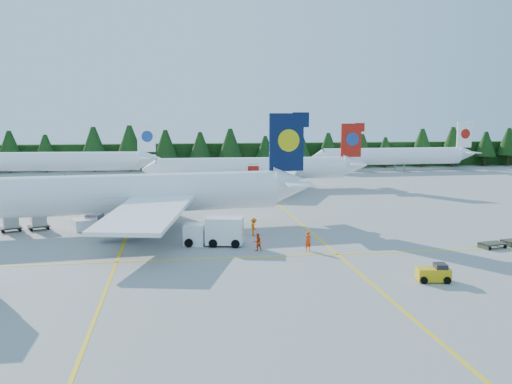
{
  "coord_description": "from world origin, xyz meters",
  "views": [
    {
      "loc": [
        -8.82,
        -55.99,
        12.86
      ],
      "look_at": [
        1.0,
        12.16,
        3.5
      ],
      "focal_mm": 40.0,
      "sensor_mm": 36.0,
      "label": 1
    }
  ],
  "objects": [
    {
      "name": "uld_pair",
      "position": [
        -25.5,
        9.65,
        1.16
      ],
      "size": [
        5.57,
        3.06,
        1.73
      ],
      "rotation": [
        0.0,
        0.0,
        0.39
      ],
      "color": "#323627",
      "rests_on": "ground"
    },
    {
      "name": "crew_c",
      "position": [
        -0.51,
        3.23,
        0.95
      ],
      "size": [
        0.67,
        0.87,
        1.9
      ],
      "primitive_type": "imported",
      "rotation": [
        0.0,
        0.0,
        1.75
      ],
      "color": "#FF5B05",
      "rests_on": "ground"
    },
    {
      "name": "airliner_navy",
      "position": [
        -16.68,
        8.84,
        3.92
      ],
      "size": [
        44.79,
        36.68,
        13.04
      ],
      "rotation": [
        0.0,
        0.0,
        0.11
      ],
      "color": "white",
      "rests_on": "ground"
    },
    {
      "name": "treeline_hedge",
      "position": [
        0.0,
        82.0,
        3.0
      ],
      "size": [
        220.0,
        4.0,
        6.0
      ],
      "primitive_type": "cube",
      "color": "black",
      "rests_on": "ground"
    },
    {
      "name": "baggage_tug",
      "position": [
        11.01,
        -15.45,
        0.65
      ],
      "size": [
        2.67,
        1.72,
        1.33
      ],
      "rotation": [
        0.0,
        0.0,
        -0.17
      ],
      "color": "gold",
      "rests_on": "ground"
    },
    {
      "name": "airliner_red",
      "position": [
        4.13,
        43.17,
        3.4
      ],
      "size": [
        38.87,
        31.99,
        11.3
      ],
      "rotation": [
        0.0,
        0.0,
        -0.02
      ],
      "color": "white",
      "rests_on": "ground"
    },
    {
      "name": "taxi_stripe_a",
      "position": [
        -14.0,
        20.0,
        0.01
      ],
      "size": [
        0.25,
        120.0,
        0.01
      ],
      "primitive_type": "cube",
      "color": "yellow",
      "rests_on": "ground"
    },
    {
      "name": "airliner_far_right",
      "position": [
        39.41,
        68.24,
        3.52
      ],
      "size": [
        38.67,
        5.16,
        11.24
      ],
      "rotation": [
        0.0,
        0.0,
        0.04
      ],
      "color": "white",
      "rests_on": "ground"
    },
    {
      "name": "service_truck",
      "position": [
        -5.04,
        -0.59,
        1.39
      ],
      "size": [
        6.13,
        3.35,
        2.8
      ],
      "rotation": [
        0.0,
        0.0,
        -0.23
      ],
      "color": "white",
      "rests_on": "ground"
    },
    {
      "name": "crew_b",
      "position": [
        -1.11,
        -3.49,
        0.84
      ],
      "size": [
        0.96,
        0.84,
        1.67
      ],
      "primitive_type": "imported",
      "rotation": [
        0.0,
        0.0,
        3.44
      ],
      "color": "#FF3105",
      "rests_on": "ground"
    },
    {
      "name": "airliner_far_left",
      "position": [
        -33.23,
        63.84,
        3.53
      ],
      "size": [
        38.78,
        5.91,
        11.27
      ],
      "rotation": [
        0.0,
        0.0,
        -0.06
      ],
      "color": "white",
      "rests_on": "ground"
    },
    {
      "name": "crew_a",
      "position": [
        3.67,
        -4.25,
        0.92
      ],
      "size": [
        0.78,
        0.63,
        1.84
      ],
      "primitive_type": "imported",
      "rotation": [
        0.0,
        0.0,
        0.33
      ],
      "color": "#FD3805",
      "rests_on": "ground"
    },
    {
      "name": "taxi_stripe_cross",
      "position": [
        0.0,
        -6.0,
        0.01
      ],
      "size": [
        80.0,
        0.25,
        0.01
      ],
      "primitive_type": "cube",
      "color": "yellow",
      "rests_on": "ground"
    },
    {
      "name": "taxi_stripe_b",
      "position": [
        6.0,
        20.0,
        0.01
      ],
      "size": [
        0.25,
        120.0,
        0.01
      ],
      "primitive_type": "cube",
      "color": "yellow",
      "rests_on": "ground"
    },
    {
      "name": "ground",
      "position": [
        0.0,
        0.0,
        0.0
      ],
      "size": [
        320.0,
        320.0,
        0.0
      ],
      "primitive_type": "plane",
      "color": "#9B9C96",
      "rests_on": "ground"
    },
    {
      "name": "airstairs",
      "position": [
        -18.12,
        9.98,
        0.9
      ],
      "size": [
        5.47,
        7.03,
        4.15
      ],
      "rotation": [
        0.0,
        0.0,
        0.4
      ],
      "color": "white",
      "rests_on": "ground"
    }
  ]
}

